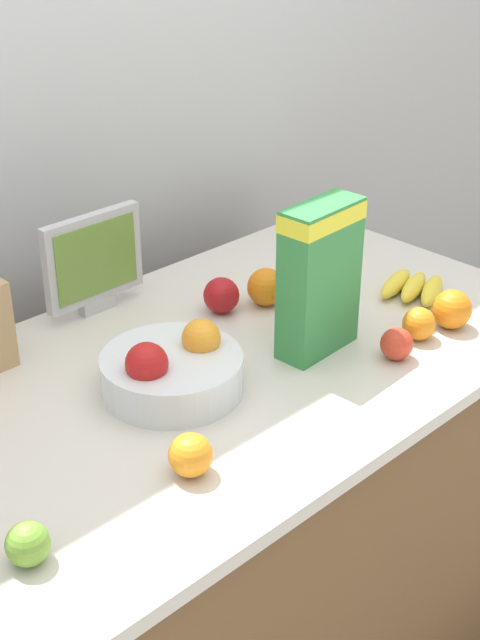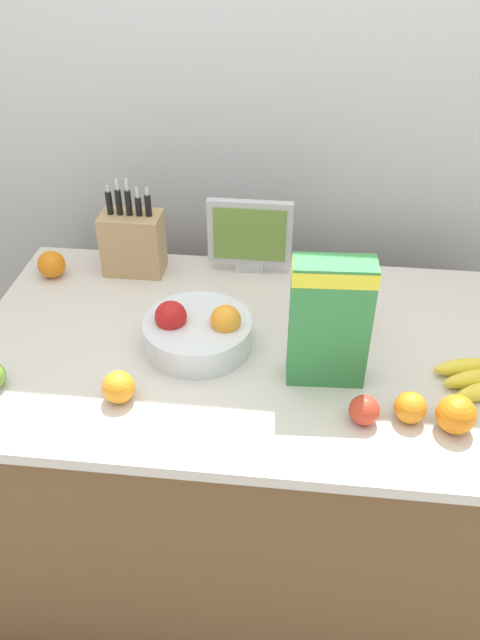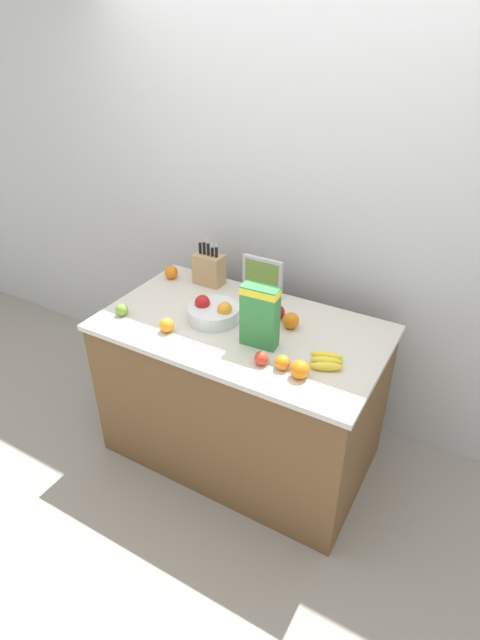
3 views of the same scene
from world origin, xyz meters
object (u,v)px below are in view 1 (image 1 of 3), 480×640
at_px(orange_front_left, 266,287).
at_px(orange_near_bowl, 419,324).
at_px(apple_middle, 397,344).
at_px(apple_by_knife_block, 221,295).
at_px(orange_front_right, 452,309).
at_px(small_monitor, 94,260).
at_px(banana_bunch, 413,287).
at_px(apple_front, 28,544).
at_px(cereal_box, 320,273).
at_px(fruit_bowl, 172,370).
at_px(orange_back_center, 191,455).

bearing_deg(orange_front_left, orange_near_bowl, -71.02).
height_order(apple_middle, orange_front_left, orange_front_left).
relative_size(apple_middle, orange_near_bowl, 0.95).
bearing_deg(orange_near_bowl, apple_by_knife_block, 119.32).
relative_size(orange_front_left, orange_front_right, 1.01).
bearing_deg(small_monitor, orange_front_right, -49.98).
bearing_deg(orange_front_right, orange_front_left, 120.44).
bearing_deg(apple_by_knife_block, orange_near_bowl, -60.68).
distance_m(small_monitor, orange_front_right, 0.79).
xyz_separation_m(banana_bunch, orange_near_bowl, (-0.16, -0.13, 0.01)).
height_order(apple_front, orange_near_bowl, orange_near_bowl).
height_order(cereal_box, apple_middle, cereal_box).
height_order(fruit_bowl, orange_front_left, fruit_bowl).
relative_size(apple_middle, apple_by_knife_block, 0.83).
height_order(banana_bunch, apple_by_knife_block, apple_by_knife_block).
height_order(small_monitor, orange_front_right, small_monitor).
height_order(apple_by_knife_block, orange_near_bowl, apple_by_knife_block).
relative_size(orange_back_center, orange_front_left, 0.87).
distance_m(orange_back_center, orange_near_bowl, 0.65).
bearing_deg(small_monitor, apple_middle, -62.60).
relative_size(fruit_bowl, orange_front_right, 3.19).
height_order(banana_bunch, orange_front_right, orange_front_right).
bearing_deg(cereal_box, orange_front_left, 69.04).
relative_size(apple_front, orange_back_center, 0.89).
bearing_deg(orange_back_center, cereal_box, 15.82).
relative_size(apple_by_knife_block, orange_front_right, 0.95).
bearing_deg(orange_front_left, small_monitor, 140.40).
xyz_separation_m(banana_bunch, orange_front_left, (-0.28, 0.21, 0.02)).
xyz_separation_m(apple_by_knife_block, orange_back_center, (-0.44, -0.39, -0.00)).
bearing_deg(apple_by_knife_block, fruit_bowl, -149.26).
bearing_deg(cereal_box, orange_front_right, -29.94).
distance_m(apple_front, orange_front_right, 1.05).
xyz_separation_m(small_monitor, apple_by_knife_block, (0.20, -0.20, -0.08)).
xyz_separation_m(apple_middle, orange_front_right, (0.19, -0.00, 0.01)).
bearing_deg(small_monitor, orange_near_bowl, -54.77).
height_order(cereal_box, orange_near_bowl, cereal_box).
relative_size(apple_by_knife_block, orange_front_left, 0.94).
distance_m(small_monitor, orange_near_bowl, 0.72).
bearing_deg(apple_by_knife_block, orange_back_center, -138.18).
bearing_deg(fruit_bowl, orange_back_center, -123.76).
distance_m(small_monitor, apple_middle, 0.68).
height_order(small_monitor, orange_front_left, small_monitor).
bearing_deg(cereal_box, banana_bunch, -1.84).
xyz_separation_m(fruit_bowl, apple_middle, (0.41, -0.23, -0.01)).
xyz_separation_m(apple_front, orange_front_left, (0.84, 0.34, 0.01)).
xyz_separation_m(cereal_box, orange_back_center, (-0.46, -0.13, -0.14)).
height_order(small_monitor, apple_front, small_monitor).
height_order(small_monitor, fruit_bowl, small_monitor).
xyz_separation_m(cereal_box, orange_front_left, (0.07, 0.21, -0.13)).
distance_m(banana_bunch, apple_middle, 0.30).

